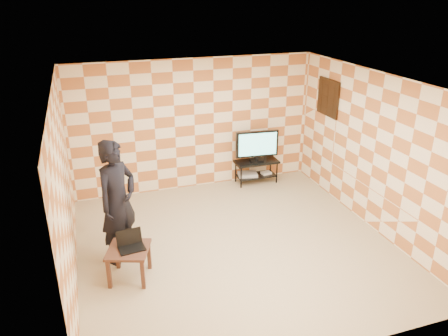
% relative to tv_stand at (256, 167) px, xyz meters
% --- Properties ---
extents(floor, '(5.00, 5.00, 0.00)m').
position_rel_tv_stand_xyz_m(floor, '(-1.28, -2.24, -0.36)').
color(floor, tan).
rests_on(floor, ground).
extents(wall_back, '(5.00, 0.02, 2.70)m').
position_rel_tv_stand_xyz_m(wall_back, '(-1.28, 0.26, 0.99)').
color(wall_back, beige).
rests_on(wall_back, ground).
extents(wall_front, '(5.00, 0.02, 2.70)m').
position_rel_tv_stand_xyz_m(wall_front, '(-1.28, -4.74, 0.99)').
color(wall_front, beige).
rests_on(wall_front, ground).
extents(wall_left, '(0.02, 5.00, 2.70)m').
position_rel_tv_stand_xyz_m(wall_left, '(-3.78, -2.24, 0.99)').
color(wall_left, beige).
rests_on(wall_left, ground).
extents(wall_right, '(0.02, 5.00, 2.70)m').
position_rel_tv_stand_xyz_m(wall_right, '(1.22, -2.24, 0.99)').
color(wall_right, beige).
rests_on(wall_right, ground).
extents(ceiling, '(5.00, 5.00, 0.02)m').
position_rel_tv_stand_xyz_m(ceiling, '(-1.28, -2.24, 2.34)').
color(ceiling, white).
rests_on(ceiling, wall_back).
extents(wall_art, '(0.04, 0.72, 0.72)m').
position_rel_tv_stand_xyz_m(wall_art, '(1.19, -0.69, 1.59)').
color(wall_art, black).
rests_on(wall_art, wall_right).
extents(tv_stand, '(0.94, 0.42, 0.50)m').
position_rel_tv_stand_xyz_m(tv_stand, '(0.00, 0.00, 0.00)').
color(tv_stand, black).
rests_on(tv_stand, floor).
extents(tv, '(0.92, 0.20, 0.67)m').
position_rel_tv_stand_xyz_m(tv, '(0.00, -0.00, 0.51)').
color(tv, black).
rests_on(tv, tv_stand).
extents(dvd_player, '(0.45, 0.35, 0.07)m').
position_rel_tv_stand_xyz_m(dvd_player, '(-0.19, 0.02, -0.16)').
color(dvd_player, '#ACACAF').
rests_on(dvd_player, tv_stand).
extents(game_console, '(0.23, 0.18, 0.05)m').
position_rel_tv_stand_xyz_m(game_console, '(0.23, -0.01, -0.17)').
color(game_console, silver).
rests_on(game_console, tv_stand).
extents(side_table, '(0.73, 0.73, 0.50)m').
position_rel_tv_stand_xyz_m(side_table, '(-3.04, -2.57, 0.05)').
color(side_table, '#341E13').
rests_on(side_table, floor).
extents(laptop, '(0.40, 0.33, 0.24)m').
position_rel_tv_stand_xyz_m(laptop, '(-2.99, -2.55, 0.19)').
color(laptop, black).
rests_on(laptop, side_table).
extents(person, '(0.84, 0.82, 1.95)m').
position_rel_tv_stand_xyz_m(person, '(-3.08, -2.00, 0.61)').
color(person, black).
rests_on(person, floor).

